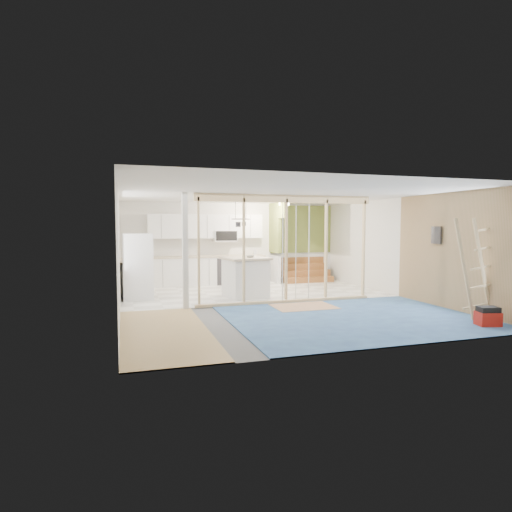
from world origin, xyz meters
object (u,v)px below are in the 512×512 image
object	(u,v)px
fridge	(138,267)
island	(245,278)
toolbox	(488,317)
ladder	(476,269)

from	to	relation	value
fridge	island	size ratio (longest dim) A/B	1.37
toolbox	ladder	bearing A→B (deg)	84.18
fridge	island	distance (m)	2.72
ladder	fridge	bearing A→B (deg)	161.09
fridge	ladder	xyz separation A→B (m)	(6.25, -4.37, 0.19)
toolbox	fridge	bearing A→B (deg)	155.44
island	ladder	bearing A→B (deg)	-55.79
ladder	island	bearing A→B (deg)	148.49
fridge	ladder	distance (m)	7.63
fridge	toolbox	xyz separation A→B (m)	(6.06, -4.88, -0.66)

